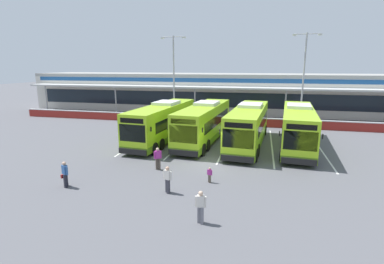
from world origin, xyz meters
TOP-DOWN VIEW (x-y plane):
  - ground_plane at (0.00, 0.00)m, footprint 200.00×200.00m
  - terminal_building at (-0.00, 26.91)m, footprint 70.00×13.00m
  - red_barrier_wall at (0.00, 14.50)m, footprint 60.00×0.40m
  - coach_bus_leftmost at (-6.27, 5.57)m, footprint 3.71×12.31m
  - coach_bus_left_centre at (-2.27, 6.18)m, footprint 3.71×12.31m
  - coach_bus_centre at (2.00, 5.68)m, footprint 3.71×12.31m
  - coach_bus_right_centre at (6.36, 6.10)m, footprint 3.71×12.31m
  - bay_stripe_far_west at (-8.40, 6.00)m, footprint 0.14×13.00m
  - bay_stripe_west at (-4.20, 6.00)m, footprint 0.14×13.00m
  - bay_stripe_mid_west at (0.00, 6.00)m, footprint 0.14×13.00m
  - bay_stripe_centre at (4.20, 6.00)m, footprint 0.14×13.00m
  - bay_stripe_mid_east at (8.40, 6.00)m, footprint 0.14×13.00m
  - pedestrian_with_handbag at (-8.35, -6.66)m, footprint 0.63×0.49m
  - pedestrian_in_dark_coat at (-2.02, -6.02)m, footprint 0.54×0.37m
  - pedestrian_child at (0.09, -3.95)m, footprint 0.33×0.22m
  - pedestrian_near_bin at (0.52, -8.84)m, footprint 0.54×0.30m
  - pedestrian_approaching_bus at (-3.91, -2.47)m, footprint 0.49×0.38m
  - lamp_post_west at (-8.28, 16.00)m, footprint 3.24×0.28m
  - lamp_post_centre at (7.79, 16.24)m, footprint 3.24×0.28m

SIDE VIEW (x-z plane):
  - ground_plane at x=0.00m, z-range 0.00..0.00m
  - bay_stripe_far_west at x=-8.40m, z-range 0.00..0.01m
  - bay_stripe_west at x=-4.20m, z-range 0.00..0.01m
  - bay_stripe_mid_west at x=0.00m, z-range 0.00..0.01m
  - bay_stripe_centre at x=4.20m, z-range 0.00..0.01m
  - bay_stripe_mid_east at x=8.40m, z-range 0.00..0.01m
  - pedestrian_child at x=0.09m, z-range 0.04..1.04m
  - red_barrier_wall at x=0.00m, z-range 0.01..1.10m
  - pedestrian_with_handbag at x=-8.35m, z-range 0.05..1.67m
  - pedestrian_in_dark_coat at x=-2.02m, z-range 0.06..1.68m
  - pedestrian_near_bin at x=0.52m, z-range 0.06..1.68m
  - pedestrian_approaching_bus at x=-3.91m, z-range 0.06..1.68m
  - coach_bus_leftmost at x=-6.27m, z-range -0.10..3.68m
  - coach_bus_left_centre at x=-2.27m, z-range -0.10..3.68m
  - coach_bus_centre at x=2.00m, z-range -0.10..3.68m
  - coach_bus_right_centre at x=6.36m, z-range -0.10..3.68m
  - terminal_building at x=0.00m, z-range 0.01..6.01m
  - lamp_post_west at x=-8.28m, z-range 0.79..11.79m
  - lamp_post_centre at x=7.79m, z-range 0.79..11.79m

